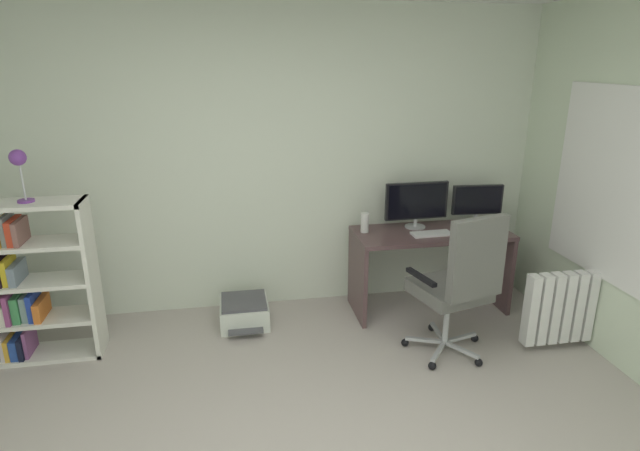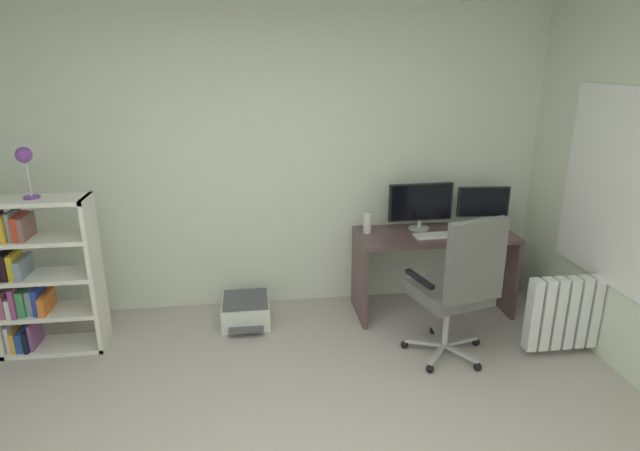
# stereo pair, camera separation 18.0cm
# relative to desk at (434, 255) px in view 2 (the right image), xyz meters

# --- Properties ---
(wall_back) EXTENTS (4.83, 0.10, 2.60)m
(wall_back) POSITION_rel_desk_xyz_m (-1.39, 0.42, 0.77)
(wall_back) COLOR silver
(wall_back) RESTS_ON ground
(window_pane) EXTENTS (0.01, 1.15, 1.31)m
(window_pane) POSITION_rel_desk_xyz_m (1.02, -0.82, 0.76)
(window_pane) COLOR white
(window_frame) EXTENTS (0.02, 1.23, 1.39)m
(window_frame) POSITION_rel_desk_xyz_m (1.01, -0.82, 0.76)
(window_frame) COLOR white
(desk) EXTENTS (1.34, 0.57, 0.73)m
(desk) POSITION_rel_desk_xyz_m (0.00, 0.00, 0.00)
(desk) COLOR #523B3C
(desk) RESTS_ON ground
(monitor_main) EXTENTS (0.57, 0.18, 0.41)m
(monitor_main) POSITION_rel_desk_xyz_m (-0.10, 0.13, 0.43)
(monitor_main) COLOR #B2B5B7
(monitor_main) RESTS_ON desk
(monitor_secondary) EXTENTS (0.46, 0.18, 0.36)m
(monitor_secondary) POSITION_rel_desk_xyz_m (0.47, 0.13, 0.41)
(monitor_secondary) COLOR #B2B5B7
(monitor_secondary) RESTS_ON desk
(keyboard) EXTENTS (0.35, 0.14, 0.02)m
(keyboard) POSITION_rel_desk_xyz_m (-0.04, -0.09, 0.21)
(keyboard) COLOR silver
(keyboard) RESTS_ON desk
(computer_mouse) EXTENTS (0.07, 0.10, 0.03)m
(computer_mouse) POSITION_rel_desk_xyz_m (0.24, -0.09, 0.22)
(computer_mouse) COLOR black
(computer_mouse) RESTS_ON desk
(desktop_speaker) EXTENTS (0.07, 0.07, 0.17)m
(desktop_speaker) POSITION_rel_desk_xyz_m (-0.58, 0.08, 0.29)
(desktop_speaker) COLOR silver
(desktop_speaker) RESTS_ON desk
(office_chair) EXTENTS (0.63, 0.67, 1.15)m
(office_chair) POSITION_rel_desk_xyz_m (-0.10, -0.81, 0.10)
(office_chair) COLOR #B7BABC
(office_chair) RESTS_ON ground
(bookshelf) EXTENTS (0.74, 0.30, 1.21)m
(bookshelf) POSITION_rel_desk_xyz_m (-3.17, -0.23, 0.06)
(bookshelf) COLOR silver
(bookshelf) RESTS_ON ground
(desk_lamp) EXTENTS (0.11, 0.11, 0.37)m
(desk_lamp) POSITION_rel_desk_xyz_m (-3.10, -0.23, 0.95)
(desk_lamp) COLOR #763B9A
(desk_lamp) RESTS_ON bookshelf
(printer) EXTENTS (0.40, 0.50, 0.22)m
(printer) POSITION_rel_desk_xyz_m (-1.63, -0.00, -0.42)
(printer) COLOR silver
(printer) RESTS_ON ground
(radiator) EXTENTS (0.94, 0.10, 0.57)m
(radiator) POSITION_rel_desk_xyz_m (0.92, -0.82, -0.19)
(radiator) COLOR white
(radiator) RESTS_ON ground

